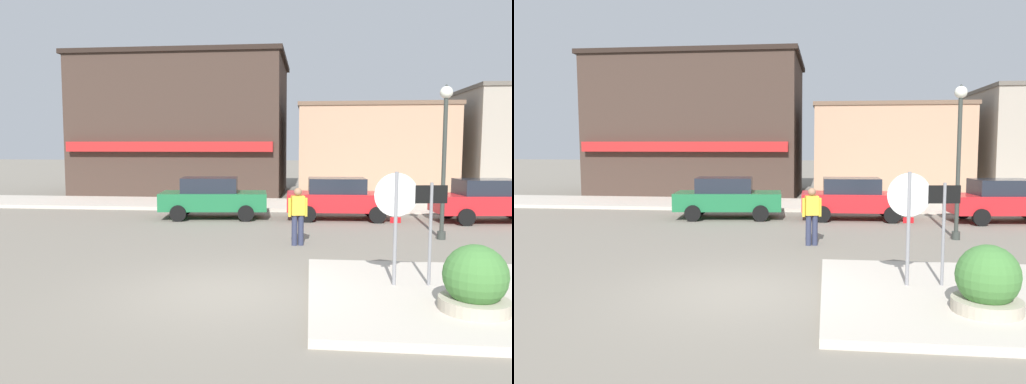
% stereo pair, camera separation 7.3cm
% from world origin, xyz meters
% --- Properties ---
extents(ground_plane, '(160.00, 160.00, 0.00)m').
position_xyz_m(ground_plane, '(0.00, 0.00, 0.00)').
color(ground_plane, gray).
extents(sidewalk_corner, '(6.40, 4.80, 0.15)m').
position_xyz_m(sidewalk_corner, '(4.79, -0.05, 0.07)').
color(sidewalk_corner, beige).
rests_on(sidewalk_corner, ground).
extents(kerb_far, '(80.00, 4.00, 0.15)m').
position_xyz_m(kerb_far, '(0.00, 13.45, 0.07)').
color(kerb_far, beige).
rests_on(kerb_far, ground).
extents(stop_sign, '(0.82, 0.12, 2.30)m').
position_xyz_m(stop_sign, '(3.20, 0.38, 1.52)').
color(stop_sign, gray).
rests_on(stop_sign, ground).
extents(one_way_sign, '(0.60, 0.09, 2.10)m').
position_xyz_m(one_way_sign, '(3.86, 0.43, 1.33)').
color(one_way_sign, gray).
rests_on(one_way_sign, ground).
extents(planter, '(1.10, 1.10, 1.23)m').
position_xyz_m(planter, '(4.23, -1.00, 0.56)').
color(planter, '#ADA38E').
rests_on(planter, ground).
extents(lamp_post, '(0.36, 0.36, 4.54)m').
position_xyz_m(lamp_post, '(5.49, 6.01, 2.96)').
color(lamp_post, '#333833').
rests_on(lamp_post, ground).
extents(parked_car_nearest, '(4.16, 2.20, 1.56)m').
position_xyz_m(parked_car_nearest, '(-2.08, 9.49, 0.81)').
color(parked_car_nearest, '#1E6B3D').
rests_on(parked_car_nearest, ground).
extents(parked_car_second, '(4.05, 1.97, 1.56)m').
position_xyz_m(parked_car_second, '(2.71, 9.72, 0.81)').
color(parked_car_second, red).
rests_on(parked_car_second, ground).
extents(parked_car_third, '(4.17, 2.22, 1.56)m').
position_xyz_m(parked_car_third, '(8.08, 9.64, 0.81)').
color(parked_car_third, red).
rests_on(parked_car_third, ground).
extents(pedestrian_crossing_near, '(0.56, 0.30, 1.61)m').
position_xyz_m(pedestrian_crossing_near, '(1.27, 4.67, 0.87)').
color(pedestrian_crossing_near, '#2D334C').
rests_on(pedestrian_crossing_near, ground).
extents(building_corner_shop, '(11.42, 8.35, 7.64)m').
position_xyz_m(building_corner_shop, '(-5.48, 19.37, 3.82)').
color(building_corner_shop, '#3D2D26').
rests_on(building_corner_shop, ground).
extents(building_storefront_left_near, '(8.07, 6.07, 4.95)m').
position_xyz_m(building_storefront_left_near, '(4.98, 19.05, 2.48)').
color(building_storefront_left_near, tan).
rests_on(building_storefront_left_near, ground).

